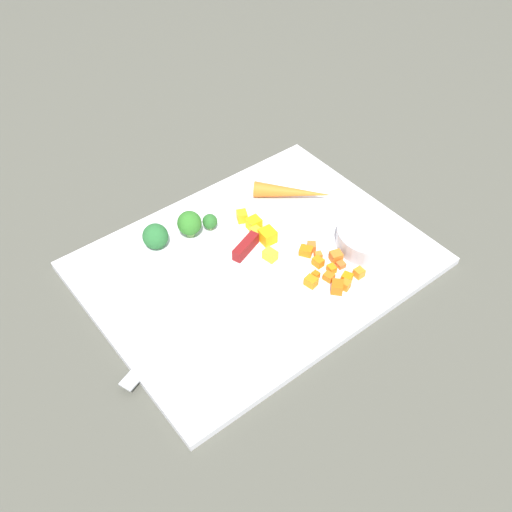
# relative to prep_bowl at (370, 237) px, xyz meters

# --- Properties ---
(ground_plane) EXTENTS (4.00, 4.00, 0.00)m
(ground_plane) POSITION_rel_prep_bowl_xyz_m (0.16, -0.08, -0.03)
(ground_plane) COLOR #525348
(cutting_board) EXTENTS (0.50, 0.38, 0.01)m
(cutting_board) POSITION_rel_prep_bowl_xyz_m (0.16, -0.08, -0.02)
(cutting_board) COLOR white
(cutting_board) RESTS_ON ground_plane
(prep_bowl) EXTENTS (0.11, 0.11, 0.03)m
(prep_bowl) POSITION_rel_prep_bowl_xyz_m (0.00, 0.00, 0.00)
(prep_bowl) COLOR silver
(prep_bowl) RESTS_ON cutting_board
(chef_knife) EXTENTS (0.31, 0.13, 0.02)m
(chef_knife) POSITION_rel_prep_bowl_xyz_m (0.24, -0.08, -0.01)
(chef_knife) COLOR silver
(chef_knife) RESTS_ON cutting_board
(whole_carrot) EXTENTS (0.11, 0.12, 0.03)m
(whole_carrot) POSITION_rel_prep_bowl_xyz_m (0.02, -0.16, -0.00)
(whole_carrot) COLOR orange
(whole_carrot) RESTS_ON cutting_board
(carrot_dice_0) EXTENTS (0.01, 0.01, 0.01)m
(carrot_dice_0) POSITION_rel_prep_bowl_xyz_m (0.11, -0.00, -0.01)
(carrot_dice_0) COLOR orange
(carrot_dice_0) RESTS_ON cutting_board
(carrot_dice_1) EXTENTS (0.01, 0.01, 0.01)m
(carrot_dice_1) POSITION_rel_prep_bowl_xyz_m (0.08, -0.03, -0.01)
(carrot_dice_1) COLOR orange
(carrot_dice_1) RESTS_ON cutting_board
(carrot_dice_2) EXTENTS (0.01, 0.01, 0.01)m
(carrot_dice_2) POSITION_rel_prep_bowl_xyz_m (0.07, 0.01, -0.01)
(carrot_dice_2) COLOR orange
(carrot_dice_2) RESTS_ON cutting_board
(carrot_dice_3) EXTENTS (0.02, 0.02, 0.01)m
(carrot_dice_3) POSITION_rel_prep_bowl_xyz_m (0.09, -0.05, -0.01)
(carrot_dice_3) COLOR orange
(carrot_dice_3) RESTS_ON cutting_board
(carrot_dice_4) EXTENTS (0.02, 0.02, 0.01)m
(carrot_dice_4) POSITION_rel_prep_bowl_xyz_m (0.09, 0.04, -0.01)
(carrot_dice_4) COLOR orange
(carrot_dice_4) RESTS_ON cutting_board
(carrot_dice_5) EXTENTS (0.01, 0.02, 0.01)m
(carrot_dice_5) POSITION_rel_prep_bowl_xyz_m (0.09, -0.02, -0.01)
(carrot_dice_5) COLOR orange
(carrot_dice_5) RESTS_ON cutting_board
(carrot_dice_6) EXTENTS (0.02, 0.02, 0.01)m
(carrot_dice_6) POSITION_rel_prep_bowl_xyz_m (0.10, 0.02, -0.01)
(carrot_dice_6) COLOR orange
(carrot_dice_6) RESTS_ON cutting_board
(carrot_dice_7) EXTENTS (0.03, 0.03, 0.02)m
(carrot_dice_7) POSITION_rel_prep_bowl_xyz_m (0.11, 0.04, -0.01)
(carrot_dice_7) COLOR orange
(carrot_dice_7) RESTS_ON cutting_board
(carrot_dice_8) EXTENTS (0.01, 0.01, 0.01)m
(carrot_dice_8) POSITION_rel_prep_bowl_xyz_m (0.06, 0.04, -0.01)
(carrot_dice_8) COLOR orange
(carrot_dice_8) RESTS_ON cutting_board
(carrot_dice_9) EXTENTS (0.02, 0.02, 0.01)m
(carrot_dice_9) POSITION_rel_prep_bowl_xyz_m (0.08, 0.03, -0.01)
(carrot_dice_9) COLOR orange
(carrot_dice_9) RESTS_ON cutting_board
(carrot_dice_10) EXTENTS (0.02, 0.02, 0.01)m
(carrot_dice_10) POSITION_rel_prep_bowl_xyz_m (0.13, 0.01, -0.01)
(carrot_dice_10) COLOR orange
(carrot_dice_10) RESTS_ON cutting_board
(carrot_dice_11) EXTENTS (0.01, 0.01, 0.01)m
(carrot_dice_11) POSITION_rel_prep_bowl_xyz_m (0.09, 0.01, -0.01)
(carrot_dice_11) COLOR orange
(carrot_dice_11) RESTS_ON cutting_board
(carrot_dice_12) EXTENTS (0.02, 0.02, 0.02)m
(carrot_dice_12) POSITION_rel_prep_bowl_xyz_m (0.07, -0.01, -0.01)
(carrot_dice_12) COLOR orange
(carrot_dice_12) RESTS_ON cutting_board
(carrot_dice_13) EXTENTS (0.02, 0.02, 0.01)m
(carrot_dice_13) POSITION_rel_prep_bowl_xyz_m (0.08, -0.05, -0.01)
(carrot_dice_13) COLOR orange
(carrot_dice_13) RESTS_ON cutting_board
(pepper_dice_0) EXTENTS (0.02, 0.02, 0.02)m
(pepper_dice_0) POSITION_rel_prep_bowl_xyz_m (0.14, -0.07, -0.01)
(pepper_dice_0) COLOR yellow
(pepper_dice_0) RESTS_ON cutting_board
(pepper_dice_1) EXTENTS (0.02, 0.03, 0.02)m
(pepper_dice_1) POSITION_rel_prep_bowl_xyz_m (0.12, -0.11, -0.00)
(pepper_dice_1) COLOR yellow
(pepper_dice_1) RESTS_ON cutting_board
(pepper_dice_2) EXTENTS (0.02, 0.02, 0.02)m
(pepper_dice_2) POSITION_rel_prep_bowl_xyz_m (0.13, -0.12, -0.01)
(pepper_dice_2) COLOR yellow
(pepper_dice_2) RESTS_ON cutting_board
(pepper_dice_3) EXTENTS (0.02, 0.02, 0.02)m
(pepper_dice_3) POSITION_rel_prep_bowl_xyz_m (0.12, -0.14, -0.01)
(pepper_dice_3) COLOR yellow
(pepper_dice_3) RESTS_ON cutting_board
(pepper_dice_4) EXTENTS (0.02, 0.02, 0.02)m
(pepper_dice_4) POSITION_rel_prep_bowl_xyz_m (0.12, -0.17, -0.01)
(pepper_dice_4) COLOR yellow
(pepper_dice_4) RESTS_ON cutting_board
(broccoli_floret_0) EXTENTS (0.04, 0.04, 0.04)m
(broccoli_floret_0) POSITION_rel_prep_bowl_xyz_m (0.27, -0.21, 0.00)
(broccoli_floret_0) COLOR #98B16A
(broccoli_floret_0) RESTS_ON cutting_board
(broccoli_floret_1) EXTENTS (0.04, 0.04, 0.05)m
(broccoli_floret_1) POSITION_rel_prep_bowl_xyz_m (0.21, -0.19, 0.01)
(broccoli_floret_1) COLOR #8EC269
(broccoli_floret_1) RESTS_ON cutting_board
(broccoli_floret_2) EXTENTS (0.02, 0.02, 0.03)m
(broccoli_floret_2) POSITION_rel_prep_bowl_xyz_m (0.18, -0.19, 0.00)
(broccoli_floret_2) COLOR #98B56B
(broccoli_floret_2) RESTS_ON cutting_board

